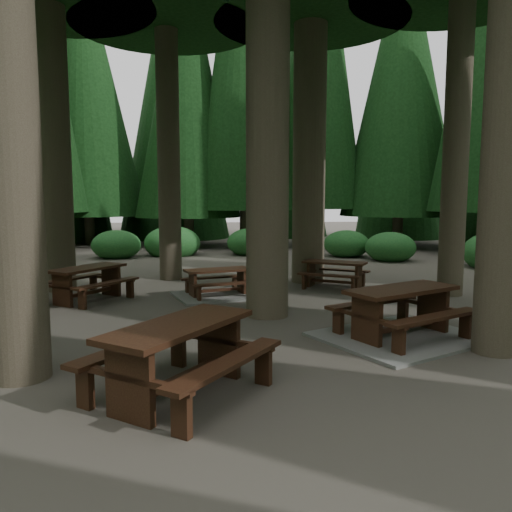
{
  "coord_description": "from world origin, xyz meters",
  "views": [
    {
      "loc": [
        -0.28,
        -9.57,
        2.34
      ],
      "look_at": [
        0.66,
        1.13,
        1.1
      ],
      "focal_mm": 35.0,
      "sensor_mm": 36.0,
      "label": 1
    }
  ],
  "objects": [
    {
      "name": "shrub_ring",
      "position": [
        0.7,
        0.75,
        0.4
      ],
      "size": [
        23.86,
        24.64,
        1.49
      ],
      "color": "#1F5C2A",
      "rests_on": "ground"
    },
    {
      "name": "picnic_table_a",
      "position": [
        2.86,
        -1.64,
        0.31
      ],
      "size": [
        3.23,
        3.04,
        0.86
      ],
      "rotation": [
        0.0,
        0.0,
        0.48
      ],
      "color": "gray",
      "rests_on": "ground"
    },
    {
      "name": "picnic_table_d",
      "position": [
        2.91,
        3.18,
        0.46
      ],
      "size": [
        2.05,
        1.93,
        0.7
      ],
      "rotation": [
        0.0,
        0.0,
        -0.53
      ],
      "color": "black",
      "rests_on": "ground"
    },
    {
      "name": "picnic_table_c",
      "position": [
        -0.17,
        2.26,
        0.21
      ],
      "size": [
        2.36,
        2.14,
        0.67
      ],
      "rotation": [
        0.0,
        0.0,
        0.31
      ],
      "color": "gray",
      "rests_on": "ground"
    },
    {
      "name": "picnic_table_e",
      "position": [
        -0.69,
        -3.78,
        0.59
      ],
      "size": [
        2.53,
        2.63,
        0.89
      ],
      "rotation": [
        0.0,
        0.0,
        0.96
      ],
      "color": "black",
      "rests_on": "ground"
    },
    {
      "name": "ground",
      "position": [
        0.0,
        0.0,
        0.0
      ],
      "size": [
        80.0,
        80.0,
        0.0
      ],
      "primitive_type": "plane",
      "color": "#49433B",
      "rests_on": "ground"
    },
    {
      "name": "picnic_table_f",
      "position": [
        -3.15,
        2.03,
        0.52
      ],
      "size": [
        2.22,
        2.31,
        0.78
      ],
      "rotation": [
        0.0,
        0.0,
        0.98
      ],
      "color": "black",
      "rests_on": "ground"
    }
  ]
}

